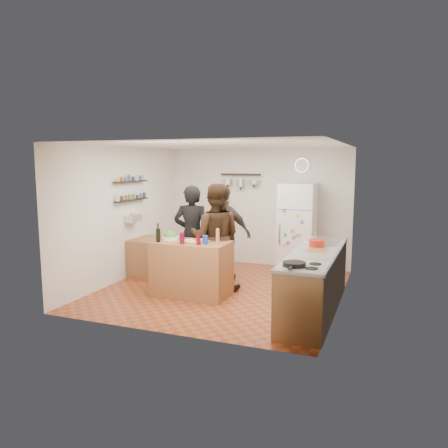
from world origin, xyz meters
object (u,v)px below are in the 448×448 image
at_px(prep_island, 192,268).
at_px(red_bowl, 317,243).
at_px(person_back, 224,234).
at_px(fridge, 297,228).
at_px(wine_bottle, 158,235).
at_px(pepper_mill, 218,237).
at_px(person_center, 215,237).
at_px(skillet, 294,264).
at_px(salad_bowl, 170,238).
at_px(counter_run, 315,282).
at_px(side_table, 148,257).
at_px(person_left, 192,235).
at_px(wall_clock, 302,165).
at_px(salt_canister, 205,240).

relative_size(prep_island, red_bowl, 5.18).
relative_size(person_back, fridge, 0.99).
relative_size(wine_bottle, red_bowl, 0.93).
height_order(pepper_mill, person_center, person_center).
bearing_deg(skillet, person_center, 137.51).
height_order(prep_island, salad_bowl, salad_bowl).
height_order(counter_run, side_table, counter_run).
bearing_deg(wine_bottle, salad_bowl, 73.50).
xyz_separation_m(skillet, side_table, (-3.34, 2.00, -0.58)).
distance_m(person_back, counter_run, 2.23).
relative_size(salad_bowl, red_bowl, 1.15).
distance_m(wine_bottle, fridge, 3.04).
bearing_deg(person_left, person_back, -148.36).
bearing_deg(counter_run, salad_bowl, 176.95).
bearing_deg(person_center, counter_run, 150.84).
height_order(fridge, wall_clock, wall_clock).
distance_m(salad_bowl, pepper_mill, 0.87).
bearing_deg(person_left, red_bowl, 158.51).
bearing_deg(wall_clock, salt_canister, -110.73).
relative_size(red_bowl, fridge, 0.13).
xyz_separation_m(person_left, red_bowl, (2.27, -0.28, 0.06)).
bearing_deg(person_back, salt_canister, 98.62).
distance_m(person_back, red_bowl, 1.98).
bearing_deg(wall_clock, red_bowl, -72.69).
bearing_deg(side_table, person_left, -15.29).
distance_m(salt_canister, red_bowl, 1.76).
bearing_deg(skillet, wine_bottle, 160.10).
bearing_deg(salt_canister, counter_run, 1.23).
distance_m(pepper_mill, person_center, 0.47).
relative_size(salad_bowl, counter_run, 0.11).
bearing_deg(side_table, wine_bottle, -51.52).
height_order(counter_run, red_bowl, red_bowl).
relative_size(wine_bottle, person_center, 0.12).
distance_m(salad_bowl, person_center, 0.78).
height_order(skillet, red_bowl, red_bowl).
relative_size(person_center, person_back, 1.04).
relative_size(counter_run, fridge, 1.46).
bearing_deg(salt_canister, pepper_mill, 48.58).
bearing_deg(prep_island, wine_bottle, -156.25).
bearing_deg(salad_bowl, salt_canister, -13.28).
bearing_deg(person_center, red_bowl, 162.30).
xyz_separation_m(wine_bottle, fridge, (1.81, 2.44, -0.12)).
height_order(red_bowl, fridge, fridge).
bearing_deg(person_center, salt_canister, 83.69).
height_order(salad_bowl, skillet, skillet).
bearing_deg(counter_run, pepper_mill, 175.30).
relative_size(counter_run, wall_clock, 8.77).
distance_m(skillet, side_table, 3.94).
bearing_deg(fridge, salad_bowl, -128.59).
height_order(wine_bottle, person_center, person_center).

